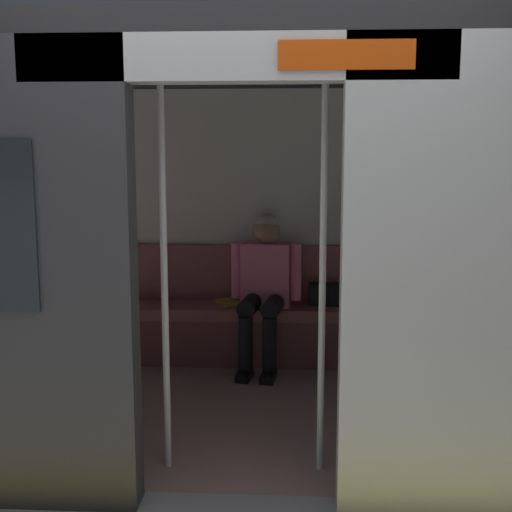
{
  "coord_description": "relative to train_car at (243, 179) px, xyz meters",
  "views": [
    {
      "loc": [
        -0.25,
        2.93,
        1.67
      ],
      "look_at": [
        -0.02,
        -1.23,
        1.01
      ],
      "focal_mm": 46.76,
      "sensor_mm": 36.0,
      "label": 1
    }
  ],
  "objects": [
    {
      "name": "ground_plane",
      "position": [
        -0.06,
        1.18,
        -1.5
      ],
      "size": [
        60.0,
        60.0,
        0.0
      ],
      "primitive_type": "plane",
      "color": "gray"
    },
    {
      "name": "handbag",
      "position": [
        -0.57,
        -1.09,
        -0.95
      ],
      "size": [
        0.26,
        0.15,
        0.17
      ],
      "color": "black",
      "rests_on": "bench_seat"
    },
    {
      "name": "bench_seat",
      "position": [
        -0.06,
        -1.01,
        -1.15
      ],
      "size": [
        2.69,
        0.44,
        0.46
      ],
      "color": "#935156",
      "rests_on": "ground_plane"
    },
    {
      "name": "grab_pole_door",
      "position": [
        0.35,
        0.79,
        -0.43
      ],
      "size": [
        0.04,
        0.04,
        2.14
      ],
      "primitive_type": "cylinder",
      "color": "silver",
      "rests_on": "ground_plane"
    },
    {
      "name": "person_seated",
      "position": [
        -0.1,
        -0.96,
        -0.82
      ],
      "size": [
        0.55,
        0.71,
        1.19
      ],
      "color": "pink",
      "rests_on": "ground_plane"
    },
    {
      "name": "book",
      "position": [
        0.2,
        -1.06,
        -1.03
      ],
      "size": [
        0.24,
        0.27,
        0.03
      ],
      "primitive_type": "cube",
      "rotation": [
        0.0,
        0.0,
        0.52
      ],
      "color": "gold",
      "rests_on": "bench_seat"
    },
    {
      "name": "grab_pole_far",
      "position": [
        -0.46,
        0.77,
        -0.43
      ],
      "size": [
        0.04,
        0.04,
        2.14
      ],
      "primitive_type": "cylinder",
      "color": "silver",
      "rests_on": "ground_plane"
    },
    {
      "name": "train_car",
      "position": [
        0.0,
        0.0,
        0.0
      ],
      "size": [
        6.4,
        2.7,
        2.28
      ],
      "color": "#ADAFB5",
      "rests_on": "ground_plane"
    }
  ]
}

